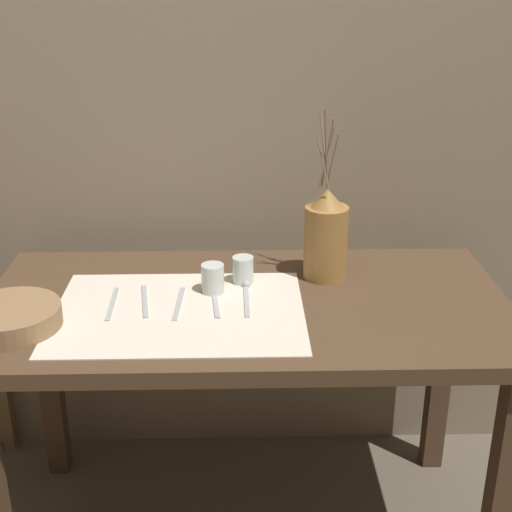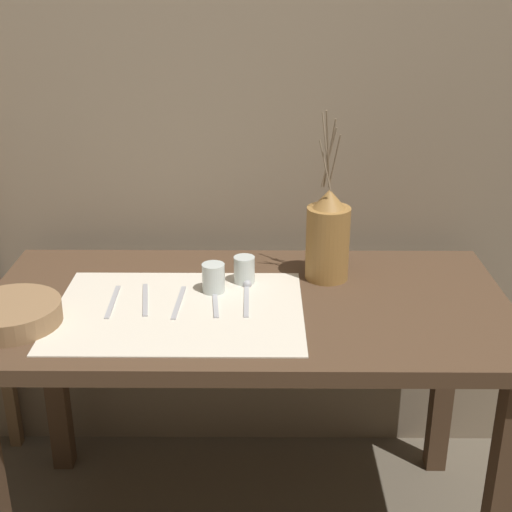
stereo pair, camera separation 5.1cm
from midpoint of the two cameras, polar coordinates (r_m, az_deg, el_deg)
stone_wall_back at (r=2.07m, az=-1.71°, el=14.00°), size 7.00×0.06×2.40m
wooden_table at (r=1.82m, az=-1.55°, el=-6.38°), size 1.31×0.67×0.72m
linen_cloth at (r=1.73m, az=-7.00°, el=-4.44°), size 0.60×0.44×0.00m
pitcher_with_flowers at (r=1.87m, az=4.84°, el=1.54°), size 0.11×0.11×0.46m
wooden_bowl at (r=1.74m, az=-19.85°, el=-4.67°), size 0.23×0.23×0.05m
glass_tumbler_near at (r=1.81m, az=-4.28°, el=-1.80°), size 0.06×0.06×0.07m
glass_tumbler_far at (r=1.86m, az=-1.83°, el=-1.11°), size 0.06×0.06×0.07m
knife_center at (r=1.79m, az=-12.23°, el=-3.75°), size 0.02×0.18×0.00m
fork_inner at (r=1.79m, az=-9.69°, el=-3.58°), size 0.04×0.18×0.00m
fork_outer at (r=1.76m, az=-7.02°, el=-3.80°), size 0.02×0.18×0.00m
spoon_outer at (r=1.82m, az=-4.18°, el=-2.84°), size 0.03×0.19×0.02m
spoon_inner at (r=1.82m, az=-1.48°, el=-2.78°), size 0.02×0.19×0.02m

